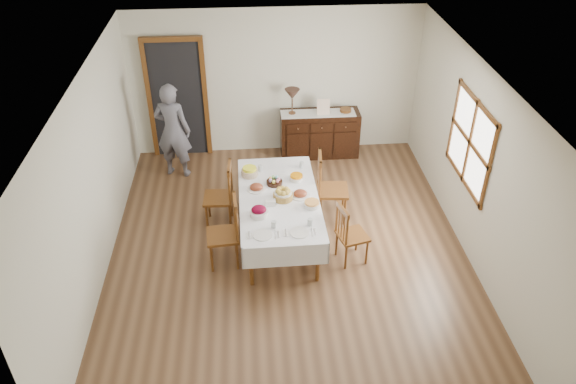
{
  "coord_description": "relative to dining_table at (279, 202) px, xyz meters",
  "views": [
    {
      "loc": [
        -0.48,
        -6.13,
        5.15
      ],
      "look_at": [
        0.0,
        0.1,
        0.95
      ],
      "focal_mm": 35.0,
      "sensor_mm": 36.0,
      "label": 1
    }
  ],
  "objects": [
    {
      "name": "chair_right_far",
      "position": [
        0.78,
        0.49,
        -0.1
      ],
      "size": [
        0.5,
        0.5,
        1.1
      ],
      "rotation": [
        0.0,
        0.0,
        1.48
      ],
      "color": "#5D3414",
      "rests_on": "ground"
    },
    {
      "name": "chair_right_near",
      "position": [
        0.92,
        -0.53,
        -0.19
      ],
      "size": [
        0.47,
        0.47,
        0.92
      ],
      "rotation": [
        0.0,
        0.0,
        1.84
      ],
      "color": "#5D3414",
      "rests_on": "ground"
    },
    {
      "name": "glass_far_a",
      "position": [
        -0.23,
        0.71,
        0.14
      ],
      "size": [
        0.06,
        0.06,
        0.1
      ],
      "color": "silver",
      "rests_on": "dining_table"
    },
    {
      "name": "setting_left",
      "position": [
        -0.21,
        -0.79,
        0.11
      ],
      "size": [
        0.42,
        0.31,
        0.1
      ],
      "color": "silver",
      "rests_on": "dining_table"
    },
    {
      "name": "carrot_bowl",
      "position": [
        0.28,
        0.42,
        0.13
      ],
      "size": [
        0.2,
        0.2,
        0.09
      ],
      "color": "silver",
      "rests_on": "dining_table"
    },
    {
      "name": "table_lamp",
      "position": [
        0.38,
        2.42,
        0.53
      ],
      "size": [
        0.26,
        0.26,
        0.46
      ],
      "color": "brown",
      "rests_on": "sideboard"
    },
    {
      "name": "chair_left_far",
      "position": [
        -0.82,
        0.46,
        -0.14
      ],
      "size": [
        0.44,
        0.44,
        1.02
      ],
      "rotation": [
        0.0,
        0.0,
        -1.62
      ],
      "color": "#5D3414",
      "rests_on": "ground"
    },
    {
      "name": "chair_left_near",
      "position": [
        -0.73,
        -0.44,
        -0.13
      ],
      "size": [
        0.46,
        0.46,
        1.03
      ],
      "rotation": [
        0.0,
        0.0,
        -1.5
      ],
      "color": "#5D3414",
      "rests_on": "ground"
    },
    {
      "name": "bread_basket",
      "position": [
        0.05,
        -0.05,
        0.17
      ],
      "size": [
        0.27,
        0.27,
        0.17
      ],
      "color": "olive",
      "rests_on": "dining_table"
    },
    {
      "name": "sideboard",
      "position": [
        0.88,
        2.43,
        -0.24
      ],
      "size": [
        1.39,
        0.51,
        0.83
      ],
      "color": "black",
      "rests_on": "ground"
    },
    {
      "name": "glass_far_b",
      "position": [
        0.39,
        0.77,
        0.14
      ],
      "size": [
        0.06,
        0.06,
        0.1
      ],
      "color": "silver",
      "rests_on": "dining_table"
    },
    {
      "name": "picture_frame",
      "position": [
        0.92,
        2.35,
        0.32
      ],
      "size": [
        0.22,
        0.08,
        0.28
      ],
      "color": "beige",
      "rests_on": "sideboard"
    },
    {
      "name": "pineapple_bowl",
      "position": [
        -0.39,
        0.6,
        0.15
      ],
      "size": [
        0.25,
        0.25,
        0.13
      ],
      "color": "tan",
      "rests_on": "dining_table"
    },
    {
      "name": "ham_platter_a",
      "position": [
        -0.31,
        0.22,
        0.12
      ],
      "size": [
        0.27,
        0.27,
        0.11
      ],
      "color": "silver",
      "rests_on": "dining_table"
    },
    {
      "name": "butter_dish",
      "position": [
        -0.13,
        -0.18,
        0.12
      ],
      "size": [
        0.14,
        0.09,
        0.07
      ],
      "color": "silver",
      "rests_on": "dining_table"
    },
    {
      "name": "ham_platter_b",
      "position": [
        0.3,
        0.01,
        0.12
      ],
      "size": [
        0.28,
        0.28,
        0.11
      ],
      "color": "silver",
      "rests_on": "dining_table"
    },
    {
      "name": "casserole_dish",
      "position": [
        0.43,
        -0.25,
        0.13
      ],
      "size": [
        0.22,
        0.22,
        0.08
      ],
      "color": "silver",
      "rests_on": "dining_table"
    },
    {
      "name": "setting_right",
      "position": [
        0.26,
        -0.77,
        0.11
      ],
      "size": [
        0.42,
        0.31,
        0.1
      ],
      "color": "silver",
      "rests_on": "dining_table"
    },
    {
      "name": "deco_bowl",
      "position": [
        1.32,
        2.42,
        0.21
      ],
      "size": [
        0.2,
        0.2,
        0.06
      ],
      "color": "#5D3414",
      "rests_on": "sideboard"
    },
    {
      "name": "room_shell",
      "position": [
        -0.03,
        0.13,
        0.99
      ],
      "size": [
        5.02,
        6.02,
        2.65
      ],
      "color": "silver",
      "rests_on": "ground"
    },
    {
      "name": "ground",
      "position": [
        0.11,
        -0.29,
        -0.65
      ],
      "size": [
        6.0,
        6.0,
        0.0
      ],
      "primitive_type": "plane",
      "color": "brown"
    },
    {
      "name": "person",
      "position": [
        -1.63,
        1.95,
        0.23
      ],
      "size": [
        0.62,
        0.48,
        1.76
      ],
      "primitive_type": "imported",
      "rotation": [
        0.0,
        0.0,
        2.88
      ],
      "color": "#5B5965",
      "rests_on": "ground"
    },
    {
      "name": "runner",
      "position": [
        0.84,
        2.39,
        0.18
      ],
      "size": [
        1.3,
        0.35,
        0.01
      ],
      "color": "silver",
      "rests_on": "sideboard"
    },
    {
      "name": "beet_bowl",
      "position": [
        -0.29,
        -0.41,
        0.15
      ],
      "size": [
        0.24,
        0.24,
        0.15
      ],
      "color": "silver",
      "rests_on": "dining_table"
    },
    {
      "name": "dining_table",
      "position": [
        0.0,
        0.0,
        0.0
      ],
      "size": [
        1.13,
        2.18,
        0.74
      ],
      "rotation": [
        0.0,
        0.0,
        0.01
      ],
      "color": "white",
      "rests_on": "ground"
    },
    {
      "name": "egg_basket",
      "position": [
        -0.04,
        0.34,
        0.13
      ],
      "size": [
        0.23,
        0.23,
        0.11
      ],
      "color": "black",
      "rests_on": "dining_table"
    }
  ]
}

